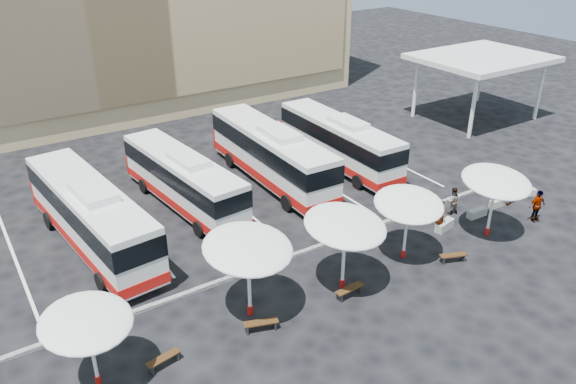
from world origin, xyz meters
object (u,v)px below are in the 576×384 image
wood_bench_2 (349,290)px  passenger_3 (510,191)px  sunshade_2 (345,226)px  passenger_2 (537,206)px  conc_bench_3 (527,192)px  bus_0 (91,214)px  conc_bench_0 (445,225)px  conc_bench_1 (477,213)px  wood_bench_1 (261,324)px  conc_bench_2 (498,203)px  sunshade_1 (248,249)px  wood_bench_3 (453,256)px  sunshade_4 (496,182)px  passenger_0 (441,216)px  passenger_1 (453,201)px  bus_1 (183,179)px  sunshade_3 (409,204)px  bus_3 (339,140)px  sunshade_0 (86,323)px  bus_2 (271,153)px  wood_bench_0 (164,359)px

wood_bench_2 → passenger_3: (13.31, 1.86, 0.52)m
sunshade_2 → passenger_2: 13.03m
conc_bench_3 → sunshade_2: bearing=-175.1°
bus_0 → conc_bench_0: size_ratio=9.17×
conc_bench_0 → conc_bench_1: size_ratio=1.05×
wood_bench_1 → conc_bench_2: (17.15, 1.89, -0.13)m
sunshade_1 → wood_bench_3: bearing=-10.5°
sunshade_4 → conc_bench_3: size_ratio=3.77×
sunshade_4 → passenger_0: size_ratio=2.30×
passenger_1 → passenger_3: bearing=-179.3°
sunshade_4 → passenger_0: 3.34m
bus_1 → conc_bench_0: bus_1 is taller
bus_0 → sunshade_3: bearing=-42.2°
bus_3 → sunshade_2: 14.04m
wood_bench_2 → passenger_2: (12.95, -0.21, 0.59)m
sunshade_0 → conc_bench_3: 26.31m
bus_1 → passenger_2: bus_1 is taller
wood_bench_2 → bus_2: bearing=74.5°
sunshade_4 → passenger_2: (3.44, -0.43, -2.20)m
bus_2 → sunshade_3: bearing=-84.1°
sunshade_0 → wood_bench_3: 17.15m
wood_bench_1 → passenger_3: 17.87m
sunshade_2 → conc_bench_0: size_ratio=3.60×
conc_bench_1 → conc_bench_2: conc_bench_1 is taller
wood_bench_2 → passenger_3: size_ratio=0.85×
sunshade_1 → wood_bench_0: (-4.24, -0.89, -2.97)m
sunshade_4 → passenger_2: sunshade_4 is taller
bus_2 → bus_3: (5.11, -0.25, -0.14)m
wood_bench_1 → passenger_2: size_ratio=0.80×
wood_bench_0 → passenger_3: 21.92m
conc_bench_3 → passenger_1: passenger_1 is taller
bus_0 → wood_bench_2: 13.34m
sunshade_0 → passenger_1: sunshade_0 is taller
wood_bench_3 → conc_bench_0: bearing=50.3°
sunshade_1 → conc_bench_2: size_ratio=4.13×
bus_0 → passenger_0: 18.06m
wood_bench_2 → passenger_2: 12.96m
sunshade_4 → wood_bench_3: 4.57m
bus_2 → conc_bench_3: (11.87, -10.16, -1.71)m
bus_0 → bus_1: 5.92m
bus_2 → sunshade_3: size_ratio=2.71×
wood_bench_0 → conc_bench_1: size_ratio=1.12×
sunshade_1 → conc_bench_2: sunshade_1 is taller
conc_bench_0 → passenger_1: bearing=31.6°
conc_bench_0 → wood_bench_2: bearing=-167.0°
bus_1 → wood_bench_2: bearing=-83.1°
wood_bench_3 → wood_bench_2: bearing=174.4°
passenger_0 → bus_1: bearing=121.0°
conc_bench_1 → passenger_0: bearing=179.4°
wood_bench_0 → bus_2: bearing=44.5°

